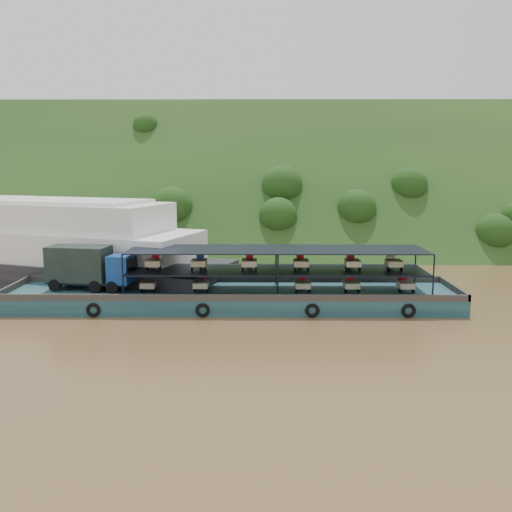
{
  "coord_description": "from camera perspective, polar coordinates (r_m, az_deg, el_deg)",
  "views": [
    {
      "loc": [
        -1.65,
        -45.5,
        11.26
      ],
      "look_at": [
        -2.0,
        3.0,
        3.2
      ],
      "focal_mm": 40.0,
      "sensor_mm": 36.0,
      "label": 1
    }
  ],
  "objects": [
    {
      "name": "cargo_barge",
      "position": [
        45.11,
        -3.63,
        -3.53
      ],
      "size": [
        35.0,
        7.18,
        4.66
      ],
      "color": "#133343",
      "rests_on": "ground"
    },
    {
      "name": "passenger_ferry",
      "position": [
        58.39,
        -21.53,
        1.03
      ],
      "size": [
        39.68,
        21.81,
        7.83
      ],
      "rotation": [
        0.0,
        0.0,
        -0.33
      ],
      "color": "black",
      "rests_on": "ground"
    },
    {
      "name": "ground",
      "position": [
        46.9,
        2.42,
        -4.46
      ],
      "size": [
        160.0,
        160.0,
        0.0
      ],
      "primitive_type": "plane",
      "color": "brown",
      "rests_on": "ground"
    },
    {
      "name": "hillside",
      "position": [
        82.29,
        1.56,
        1.57
      ],
      "size": [
        140.0,
        39.6,
        39.6
      ],
      "primitive_type": "cube",
      "rotation": [
        0.79,
        0.0,
        0.0
      ],
      "color": "#153412",
      "rests_on": "ground"
    }
  ]
}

